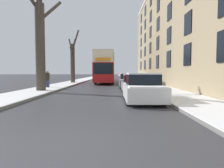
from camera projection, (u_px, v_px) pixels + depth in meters
name	position (u px, v px, depth m)	size (l,w,h in m)	color
ground_plane	(67.00, 147.00, 4.24)	(320.00, 320.00, 0.00)	#38383D
sidewalk_left	(92.00, 78.00, 57.17)	(2.90, 130.00, 0.16)	slate
sidewalk_right	(128.00, 78.00, 57.11)	(2.90, 130.00, 0.16)	slate
terrace_facade_right	(195.00, 26.00, 24.56)	(9.10, 39.71, 14.47)	tan
bare_tree_left_0	(40.00, 41.00, 15.57)	(3.18, 3.85, 9.14)	#423A30
bare_tree_left_1	(73.00, 60.00, 28.06)	(2.27, 3.82, 7.04)	#423A30
double_decker_bus	(105.00, 66.00, 29.35)	(2.60, 11.75, 4.33)	red
parked_car_0	(143.00, 89.00, 10.56)	(1.90, 3.90, 1.55)	silver
parked_car_1	(133.00, 84.00, 15.61)	(1.71, 3.99, 1.42)	#9EA3AD
parked_car_2	(128.00, 81.00, 20.46)	(1.87, 4.04, 1.50)	slate
oncoming_van	(103.00, 74.00, 42.23)	(1.93, 5.76, 2.27)	white
pedestrian_left_sidewalk	(48.00, 79.00, 18.92)	(0.39, 0.39, 1.78)	navy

